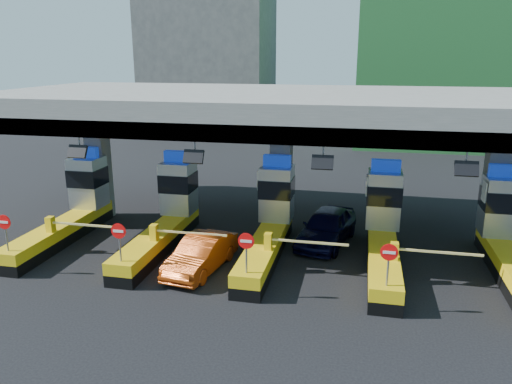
# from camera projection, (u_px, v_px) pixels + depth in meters

# --- Properties ---
(ground) EXTENTS (120.00, 120.00, 0.00)m
(ground) POSITION_uv_depth(u_px,v_px,m) (270.00, 251.00, 22.92)
(ground) COLOR black
(ground) RESTS_ON ground
(toll_canopy) EXTENTS (28.00, 12.09, 7.00)m
(toll_canopy) POSITION_uv_depth(u_px,v_px,m) (282.00, 110.00, 23.98)
(toll_canopy) COLOR slate
(toll_canopy) RESTS_ON ground
(toll_lane_far_left) EXTENTS (4.43, 8.00, 4.16)m
(toll_lane_far_left) POSITION_uv_depth(u_px,v_px,m) (74.00, 207.00, 24.84)
(toll_lane_far_left) COLOR black
(toll_lane_far_left) RESTS_ON ground
(toll_lane_left) EXTENTS (4.43, 8.00, 4.16)m
(toll_lane_left) POSITION_uv_depth(u_px,v_px,m) (168.00, 213.00, 23.83)
(toll_lane_left) COLOR black
(toll_lane_left) RESTS_ON ground
(toll_lane_center) EXTENTS (4.43, 8.00, 4.16)m
(toll_lane_center) POSITION_uv_depth(u_px,v_px,m) (271.00, 221.00, 22.81)
(toll_lane_center) COLOR black
(toll_lane_center) RESTS_ON ground
(toll_lane_right) EXTENTS (4.43, 8.00, 4.16)m
(toll_lane_right) POSITION_uv_depth(u_px,v_px,m) (383.00, 228.00, 21.79)
(toll_lane_right) COLOR black
(toll_lane_right) RESTS_ON ground
(toll_lane_far_right) EXTENTS (4.43, 8.00, 4.16)m
(toll_lane_far_right) POSITION_uv_depth(u_px,v_px,m) (507.00, 237.00, 20.77)
(toll_lane_far_right) COLOR black
(toll_lane_far_right) RESTS_ON ground
(bg_building_concrete) EXTENTS (14.00, 10.00, 18.00)m
(bg_building_concrete) POSITION_uv_depth(u_px,v_px,m) (209.00, 52.00, 57.28)
(bg_building_concrete) COLOR #4C4C49
(bg_building_concrete) RESTS_ON ground
(van) EXTENTS (3.00, 5.23, 1.67)m
(van) POSITION_uv_depth(u_px,v_px,m) (327.00, 227.00, 23.68)
(van) COLOR black
(van) RESTS_ON ground
(red_car) EXTENTS (2.18, 4.55, 1.44)m
(red_car) POSITION_uv_depth(u_px,v_px,m) (201.00, 254.00, 20.74)
(red_car) COLOR #A5390C
(red_car) RESTS_ON ground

